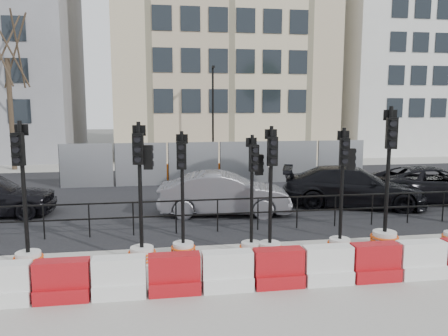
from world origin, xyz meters
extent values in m
plane|color=#51514C|center=(0.00, 0.00, 0.00)|extent=(120.00, 120.00, 0.00)
cube|color=gray|center=(0.00, -3.00, 0.01)|extent=(40.00, 6.00, 0.02)
cube|color=black|center=(0.00, 7.00, 0.01)|extent=(40.00, 14.00, 0.03)
cube|color=gray|center=(0.00, 16.00, 0.01)|extent=(40.00, 4.00, 0.02)
cube|color=beige|center=(2.00, 22.00, 9.00)|extent=(15.00, 10.00, 18.00)
cube|color=silver|center=(17.00, 22.00, 8.00)|extent=(12.00, 9.00, 16.00)
cylinder|color=black|center=(-6.00, 1.20, 0.50)|extent=(0.04, 0.04, 1.00)
cylinder|color=black|center=(-4.80, 1.20, 0.50)|extent=(0.04, 0.04, 1.00)
cylinder|color=black|center=(-3.60, 1.20, 0.50)|extent=(0.04, 0.04, 1.00)
cylinder|color=black|center=(-2.40, 1.20, 0.50)|extent=(0.04, 0.04, 1.00)
cylinder|color=black|center=(-1.20, 1.20, 0.50)|extent=(0.04, 0.04, 1.00)
cylinder|color=black|center=(0.00, 1.20, 0.50)|extent=(0.04, 0.04, 1.00)
cylinder|color=black|center=(1.20, 1.20, 0.50)|extent=(0.04, 0.04, 1.00)
cylinder|color=black|center=(2.40, 1.20, 0.50)|extent=(0.04, 0.04, 1.00)
cylinder|color=black|center=(3.60, 1.20, 0.50)|extent=(0.04, 0.04, 1.00)
cylinder|color=black|center=(4.80, 1.20, 0.50)|extent=(0.04, 0.04, 1.00)
cylinder|color=black|center=(6.00, 1.20, 0.50)|extent=(0.04, 0.04, 1.00)
cube|color=black|center=(0.00, 1.20, 0.98)|extent=(18.00, 0.04, 0.04)
cube|color=black|center=(0.00, 1.20, 0.55)|extent=(18.00, 0.04, 0.04)
cube|color=gray|center=(-6.00, 9.00, 1.00)|extent=(2.30, 0.05, 2.00)
cylinder|color=black|center=(-7.15, 9.00, 1.00)|extent=(0.05, 0.05, 2.00)
cube|color=gray|center=(-3.60, 9.00, 1.00)|extent=(2.30, 0.05, 2.00)
cylinder|color=black|center=(-4.75, 9.00, 1.00)|extent=(0.05, 0.05, 2.00)
cube|color=gray|center=(-1.20, 9.00, 1.00)|extent=(2.30, 0.05, 2.00)
cylinder|color=black|center=(-2.35, 9.00, 1.00)|extent=(0.05, 0.05, 2.00)
cube|color=gray|center=(1.20, 9.00, 1.00)|extent=(2.30, 0.05, 2.00)
cylinder|color=black|center=(0.05, 9.00, 1.00)|extent=(0.05, 0.05, 2.00)
cube|color=gray|center=(3.60, 9.00, 1.00)|extent=(2.30, 0.05, 2.00)
cylinder|color=black|center=(2.45, 9.00, 1.00)|extent=(0.05, 0.05, 2.00)
cube|color=gray|center=(6.00, 9.00, 1.00)|extent=(2.30, 0.05, 2.00)
cylinder|color=black|center=(4.85, 9.00, 1.00)|extent=(0.05, 0.05, 2.00)
cube|color=orange|center=(-4.00, 10.50, 0.40)|extent=(1.00, 0.40, 0.80)
cube|color=orange|center=(-2.00, 10.50, 0.40)|extent=(1.00, 0.40, 0.80)
cube|color=orange|center=(0.00, 10.50, 0.40)|extent=(1.00, 0.40, 0.80)
cube|color=orange|center=(2.00, 10.50, 0.40)|extent=(1.00, 0.40, 0.80)
cylinder|color=black|center=(0.50, 15.00, 3.00)|extent=(0.12, 0.12, 6.00)
cube|color=black|center=(0.50, 14.75, 5.90)|extent=(0.12, 0.50, 0.12)
cylinder|color=#473828|center=(-11.00, 15.50, 3.15)|extent=(0.28, 0.28, 6.30)
cube|color=silver|center=(-5.78, -2.80, 0.15)|extent=(1.00, 0.50, 0.30)
cube|color=silver|center=(-5.78, -2.80, 0.55)|extent=(1.00, 0.35, 0.50)
cube|color=#B20E20|center=(-4.72, -2.80, 0.15)|extent=(1.00, 0.50, 0.30)
cube|color=#B20E20|center=(-4.72, -2.80, 0.55)|extent=(1.00, 0.35, 0.50)
cube|color=silver|center=(-3.67, -2.80, 0.15)|extent=(1.00, 0.50, 0.30)
cube|color=silver|center=(-3.67, -2.80, 0.55)|extent=(1.00, 0.35, 0.50)
cube|color=#B20E20|center=(-2.62, -2.80, 0.15)|extent=(1.00, 0.50, 0.30)
cube|color=#B20E20|center=(-2.62, -2.80, 0.55)|extent=(1.00, 0.35, 0.50)
cube|color=silver|center=(-1.58, -2.80, 0.15)|extent=(1.00, 0.50, 0.30)
cube|color=silver|center=(-1.58, -2.80, 0.55)|extent=(1.00, 0.35, 0.50)
cube|color=#B20E20|center=(-0.52, -2.80, 0.15)|extent=(1.00, 0.50, 0.30)
cube|color=#B20E20|center=(-0.52, -2.80, 0.55)|extent=(1.00, 0.35, 0.50)
cube|color=silver|center=(0.53, -2.80, 0.15)|extent=(1.00, 0.50, 0.30)
cube|color=silver|center=(0.53, -2.80, 0.55)|extent=(1.00, 0.35, 0.50)
cube|color=#B20E20|center=(1.58, -2.80, 0.15)|extent=(1.00, 0.50, 0.30)
cube|color=#B20E20|center=(1.58, -2.80, 0.55)|extent=(1.00, 0.35, 0.50)
cube|color=silver|center=(2.63, -2.80, 0.15)|extent=(1.00, 0.50, 0.30)
cube|color=silver|center=(2.63, -2.80, 0.55)|extent=(1.00, 0.35, 0.50)
cylinder|color=white|center=(-5.82, -1.00, 0.20)|extent=(0.55, 0.55, 0.41)
torus|color=#CD400B|center=(-5.82, -1.00, 0.12)|extent=(0.66, 0.66, 0.05)
torus|color=#CD400B|center=(-5.82, -1.00, 0.20)|extent=(0.66, 0.66, 0.05)
torus|color=#CD400B|center=(-5.82, -1.00, 0.28)|extent=(0.66, 0.66, 0.05)
cylinder|color=black|center=(-5.82, -1.00, 1.83)|extent=(0.09, 0.09, 3.04)
cube|color=black|center=(-5.85, -1.12, 2.74)|extent=(0.27, 0.19, 0.71)
cylinder|color=black|center=(-5.87, -1.20, 2.51)|extent=(0.16, 0.08, 0.15)
cylinder|color=black|center=(-5.87, -1.20, 2.74)|extent=(0.16, 0.08, 0.15)
cylinder|color=black|center=(-5.87, -1.20, 2.96)|extent=(0.16, 0.08, 0.15)
cube|color=black|center=(-5.81, -0.94, 3.14)|extent=(0.30, 0.10, 0.24)
cylinder|color=white|center=(-3.30, -1.03, 0.20)|extent=(0.54, 0.54, 0.40)
torus|color=#CD400B|center=(-3.30, -1.03, 0.12)|extent=(0.65, 0.65, 0.05)
torus|color=#CD400B|center=(-3.30, -1.03, 0.20)|extent=(0.65, 0.65, 0.05)
torus|color=#CD400B|center=(-3.30, -1.03, 0.28)|extent=(0.65, 0.65, 0.05)
cylinder|color=black|center=(-3.30, -1.03, 1.81)|extent=(0.09, 0.09, 3.01)
cube|color=black|center=(-3.32, -1.15, 2.71)|extent=(0.26, 0.17, 0.70)
cylinder|color=black|center=(-3.33, -1.23, 2.49)|extent=(0.16, 0.07, 0.15)
cylinder|color=black|center=(-3.33, -1.23, 2.71)|extent=(0.16, 0.07, 0.15)
cylinder|color=black|center=(-3.33, -1.23, 2.93)|extent=(0.16, 0.07, 0.15)
cube|color=black|center=(-3.30, -0.97, 3.11)|extent=(0.30, 0.07, 0.24)
cube|color=black|center=(-3.11, -1.06, 2.51)|extent=(0.22, 0.16, 0.55)
cylinder|color=white|center=(-2.32, -0.76, 0.19)|extent=(0.50, 0.50, 0.37)
torus|color=#CD400B|center=(-2.32, -0.76, 0.11)|extent=(0.61, 0.61, 0.05)
torus|color=#CD400B|center=(-2.32, -0.76, 0.19)|extent=(0.61, 0.61, 0.05)
torus|color=#CD400B|center=(-2.32, -0.76, 0.26)|extent=(0.61, 0.61, 0.05)
cylinder|color=black|center=(-2.32, -0.76, 1.68)|extent=(0.08, 0.08, 2.79)
cube|color=black|center=(-2.34, -0.87, 2.52)|extent=(0.24, 0.16, 0.65)
cylinder|color=black|center=(-2.35, -0.95, 2.31)|extent=(0.15, 0.07, 0.14)
cylinder|color=black|center=(-2.35, -0.95, 2.52)|extent=(0.15, 0.07, 0.14)
cylinder|color=black|center=(-2.35, -0.95, 2.72)|extent=(0.15, 0.07, 0.14)
cube|color=black|center=(-2.32, -0.71, 2.89)|extent=(0.28, 0.07, 0.22)
cylinder|color=white|center=(-0.68, -0.96, 0.18)|extent=(0.49, 0.49, 0.36)
torus|color=#CD400B|center=(-0.68, -0.96, 0.11)|extent=(0.59, 0.59, 0.05)
torus|color=#CD400B|center=(-0.68, -0.96, 0.18)|extent=(0.59, 0.59, 0.05)
torus|color=#CD400B|center=(-0.68, -0.96, 0.25)|extent=(0.59, 0.59, 0.05)
cylinder|color=black|center=(-0.68, -0.96, 1.63)|extent=(0.08, 0.08, 2.71)
cube|color=black|center=(-0.66, -1.06, 2.44)|extent=(0.24, 0.17, 0.63)
cylinder|color=black|center=(-0.64, -1.14, 2.24)|extent=(0.14, 0.07, 0.14)
cylinder|color=black|center=(-0.64, -1.14, 2.44)|extent=(0.14, 0.07, 0.14)
cylinder|color=black|center=(-0.64, -1.14, 2.64)|extent=(0.14, 0.07, 0.14)
cube|color=black|center=(-0.69, -0.90, 2.80)|extent=(0.27, 0.08, 0.22)
cube|color=black|center=(-0.50, -0.92, 2.26)|extent=(0.20, 0.15, 0.50)
cylinder|color=white|center=(-0.26, -1.13, 0.19)|extent=(0.52, 0.52, 0.39)
torus|color=#CD400B|center=(-0.26, -1.13, 0.12)|extent=(0.63, 0.63, 0.05)
torus|color=#CD400B|center=(-0.26, -1.13, 0.19)|extent=(0.63, 0.63, 0.05)
torus|color=#CD400B|center=(-0.26, -1.13, 0.27)|extent=(0.63, 0.63, 0.05)
cylinder|color=black|center=(-0.26, -1.13, 1.74)|extent=(0.09, 0.09, 2.91)
cube|color=black|center=(-0.26, -1.24, 2.62)|extent=(0.23, 0.14, 0.68)
cylinder|color=black|center=(-0.26, -1.32, 2.40)|extent=(0.15, 0.05, 0.15)
cylinder|color=black|center=(-0.26, -1.32, 2.62)|extent=(0.15, 0.05, 0.15)
cylinder|color=black|center=(-0.26, -1.32, 2.83)|extent=(0.15, 0.05, 0.15)
cube|color=black|center=(-0.26, -1.07, 3.00)|extent=(0.29, 0.03, 0.23)
cylinder|color=white|center=(1.56, -1.06, 0.19)|extent=(0.51, 0.51, 0.38)
torus|color=#CD400B|center=(1.56, -1.06, 0.11)|extent=(0.62, 0.62, 0.05)
torus|color=#CD400B|center=(1.56, -1.06, 0.19)|extent=(0.62, 0.62, 0.05)
torus|color=#CD400B|center=(1.56, -1.06, 0.27)|extent=(0.62, 0.62, 0.05)
cylinder|color=black|center=(1.56, -1.06, 1.71)|extent=(0.09, 0.09, 2.85)
cube|color=black|center=(1.54, -1.18, 2.57)|extent=(0.25, 0.17, 0.67)
cylinder|color=black|center=(1.53, -1.25, 2.36)|extent=(0.15, 0.07, 0.14)
cylinder|color=black|center=(1.53, -1.25, 2.57)|extent=(0.15, 0.07, 0.14)
cylinder|color=black|center=(1.53, -1.25, 2.78)|extent=(0.15, 0.07, 0.14)
cube|color=black|center=(1.57, -1.01, 2.95)|extent=(0.29, 0.08, 0.23)
cube|color=black|center=(1.75, -1.10, 2.38)|extent=(0.21, 0.16, 0.52)
cylinder|color=white|center=(2.88, -0.86, 0.22)|extent=(0.60, 0.60, 0.44)
torus|color=#CD400B|center=(2.88, -0.86, 0.13)|extent=(0.72, 0.72, 0.06)
torus|color=#CD400B|center=(2.88, -0.86, 0.22)|extent=(0.72, 0.72, 0.06)
torus|color=#CD400B|center=(2.88, -0.86, 0.31)|extent=(0.72, 0.72, 0.06)
cylinder|color=black|center=(2.88, -0.86, 1.99)|extent=(0.10, 0.10, 3.32)
cube|color=black|center=(2.85, -0.99, 2.99)|extent=(0.29, 0.21, 0.77)
cylinder|color=black|center=(2.83, -1.07, 2.74)|extent=(0.17, 0.09, 0.17)
cylinder|color=black|center=(2.83, -1.07, 2.99)|extent=(0.17, 0.09, 0.17)
cylinder|color=black|center=(2.83, -1.07, 3.23)|extent=(0.17, 0.09, 0.17)
cube|color=black|center=(2.89, -0.79, 3.43)|extent=(0.33, 0.11, 0.27)
imported|color=#57575D|center=(-0.68, 3.22, 0.72)|extent=(2.74, 4.81, 1.45)
imported|color=black|center=(4.14, 3.69, 0.73)|extent=(5.15, 6.32, 1.47)
imported|color=black|center=(7.53, 3.93, 0.69)|extent=(3.71, 5.60, 1.37)
camera|label=1|loc=(-2.94, -11.01, 3.66)|focal=35.00mm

